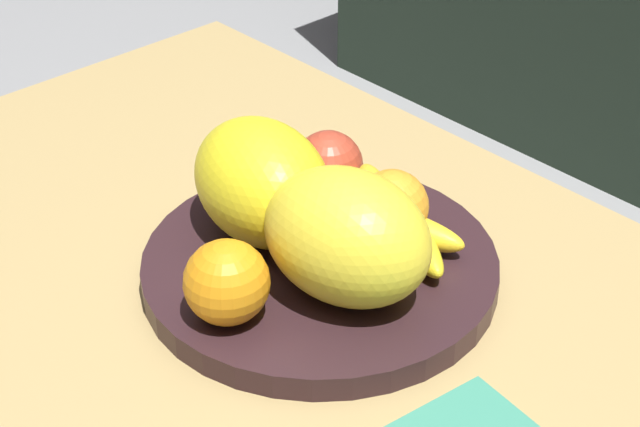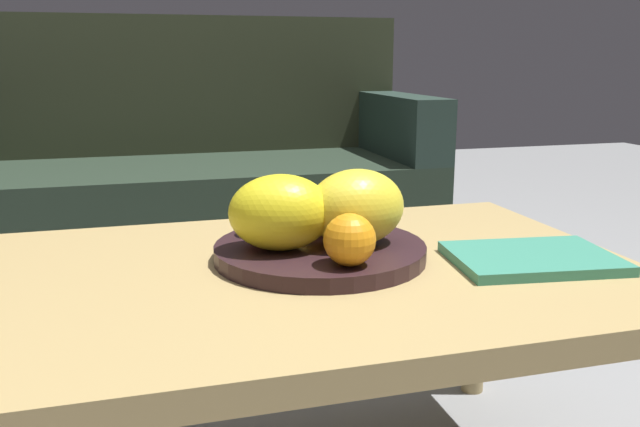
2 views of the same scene
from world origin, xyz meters
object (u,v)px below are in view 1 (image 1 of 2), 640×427
Objects in this scene: fruit_bowl at (320,268)px; melon_smaller_beside at (347,236)px; apple_left at (328,165)px; banana_bunch at (394,221)px; coffee_table at (271,315)px; orange_front at (392,206)px; melon_large_front at (262,182)px; orange_right at (227,282)px.

fruit_bowl is 0.09m from melon_smaller_beside.
banana_bunch is (0.11, -0.01, -0.01)m from apple_left.
coffee_table is 14.33× the size of orange_front.
coffee_table is 6.44× the size of melon_large_front.
melon_smaller_beside is (0.12, -0.01, 0.00)m from melon_large_front.
melon_smaller_beside is 0.94× the size of banana_bunch.
orange_right reaches higher than fruit_bowl.
coffee_table is 0.16m from banana_bunch.
orange_right is 1.06× the size of apple_left.
banana_bunch is at bearing -30.49° from orange_front.
orange_front reaches higher than banana_bunch.
coffee_table is at bearing 117.76° from orange_right.
orange_right reaches higher than banana_bunch.
melon_smaller_beside is 0.11m from orange_right.
fruit_bowl is 2.00× the size of banana_bunch.
melon_large_front is at bearing -140.59° from banana_bunch.
melon_large_front is at bearing 126.10° from orange_right.
apple_left is 0.11m from banana_bunch.
melon_large_front is at bearing -85.37° from apple_left.
orange_front is (-0.03, 0.09, -0.02)m from melon_smaller_beside.
fruit_bowl is at bearing -114.85° from banana_bunch.
melon_large_front is at bearing 177.61° from melon_smaller_beside.
orange_front is at bearing 72.98° from fruit_bowl.
coffee_table is 0.16m from apple_left.
melon_large_front is at bearing 146.60° from coffee_table.
apple_left is (-0.04, 0.12, 0.11)m from coffee_table.
fruit_bowl reaches higher than coffee_table.
melon_smaller_beside is 2.10× the size of orange_right.
coffee_table is 0.16m from orange_front.
melon_large_front is 0.10m from apple_left.
melon_large_front is 0.12m from melon_smaller_beside.
apple_left is (-0.01, 0.09, -0.02)m from melon_large_front.
orange_front reaches higher than coffee_table.
coffee_table is 0.16m from melon_smaller_beside.
apple_left is at bearing 142.55° from melon_smaller_beside.
orange_right reaches higher than apple_left.
coffee_table is 0.08m from fruit_bowl.
fruit_bowl is 0.12m from apple_left.
melon_large_front is (-0.03, 0.02, 0.13)m from coffee_table.
melon_large_front reaches higher than coffee_table.
apple_left is at bearing 132.83° from fruit_bowl.
fruit_bowl is 4.72× the size of orange_front.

